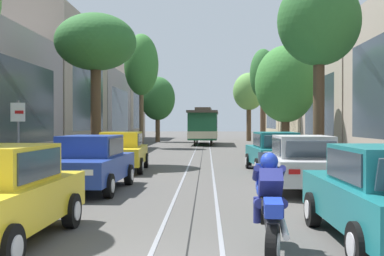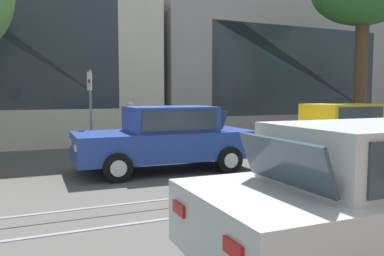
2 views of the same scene
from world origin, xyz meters
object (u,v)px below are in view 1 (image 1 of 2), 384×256
Objects in this scene: street_tree_kerb_left_fourth at (158,99)px; street_tree_kerb_right_far at (249,92)px; street_sign_post at (18,137)px; street_tree_kerb_left_mid at (141,65)px; street_tree_kerb_left_second at (96,44)px; fire_hydrant at (351,174)px; cable_car_trolley at (204,126)px; street_tree_kerb_right_fourth at (263,76)px; parked_car_blue_second_left at (90,163)px; street_tree_kerb_right_mid at (286,84)px; parked_car_silver_second_right at (302,163)px; parked_car_teal_mid_right at (275,152)px; motorcycle_with_rider at (269,203)px; parked_car_yellow_mid_left at (121,151)px; street_tree_kerb_right_second at (319,24)px.

street_tree_kerb_right_far reaches higher than street_tree_kerb_left_fourth.
street_tree_kerb_left_mid is at bearing 90.62° from street_sign_post.
fire_hydrant is at bearing -38.84° from street_tree_kerb_left_second.
street_sign_post is at bearing -89.64° from street_tree_kerb_left_fourth.
street_tree_kerb_right_fourth is at bearing -12.38° from cable_car_trolley.
street_tree_kerb_right_far is at bearing 72.18° from street_tree_kerb_left_second.
cable_car_trolley is at bearing 98.98° from fire_hydrant.
parked_car_blue_second_left is 18.48m from street_tree_kerb_right_mid.
street_tree_kerb_right_fourth is (2.16, 28.21, 5.25)m from parked_car_silver_second_right.
parked_car_teal_mid_right is at bearing -82.88° from cable_car_trolley.
motorcycle_with_rider is at bearing -104.85° from parked_car_silver_second_right.
street_tree_kerb_left_mid is (-1.64, 17.86, 5.62)m from parked_car_yellow_mid_left.
street_tree_kerb_right_mid is 2.67× the size of street_sign_post.
street_tree_kerb_left_mid is 0.97× the size of cable_car_trolley.
street_tree_kerb_right_fourth is (9.97, -6.99, 1.63)m from street_tree_kerb_left_fourth.
street_tree_kerb_right_mid is at bearing -68.98° from cable_car_trolley.
street_tree_kerb_right_second is at bearing 73.02° from parked_car_silver_second_right.
parked_car_silver_second_right is (6.20, -5.40, 0.00)m from parked_car_yellow_mid_left.
cable_car_trolley is (3.17, 23.95, 0.86)m from parked_car_yellow_mid_left.
parked_car_teal_mid_right is (6.08, 5.50, 0.00)m from parked_car_blue_second_left.
street_tree_kerb_right_far is at bearing 85.40° from motorcycle_with_rider.
street_tree_kerb_right_fourth is at bearing 89.51° from street_tree_kerb_right_second.
motorcycle_with_rider is (4.27, -6.68, -0.02)m from parked_car_blue_second_left.
street_sign_post is (0.27, -25.04, -4.85)m from street_tree_kerb_left_mid.
parked_car_blue_second_left is 8.20m from parked_car_teal_mid_right.
street_tree_kerb_right_mid is at bearing 63.01° from parked_car_blue_second_left.
street_sign_post reaches higher than parked_car_yellow_mid_left.
parked_car_blue_second_left is 30.08m from street_tree_kerb_right_fourth.
motorcycle_with_rider is at bearing -105.89° from street_tree_kerb_right_second.
parked_car_teal_mid_right is at bearing 42.15° from parked_car_blue_second_left.
street_tree_kerb_right_second is 4.14× the size of motorcycle_with_rider.
street_tree_kerb_right_second reaches higher than parked_car_blue_second_left.
parked_car_blue_second_left is 6.11m from parked_car_silver_second_right.
street_tree_kerb_left_mid is 1.33× the size of street_tree_kerb_left_fourth.
street_tree_kerb_right_fourth reaches higher than cable_car_trolley.
street_tree_kerb_right_second is at bearing 30.92° from parked_car_teal_mid_right.
street_tree_kerb_right_second is 1.10× the size of street_tree_kerb_right_far.
cable_car_trolley is (-3.01, 24.08, 0.86)m from parked_car_teal_mid_right.
street_tree_kerb_left_mid is 9.11m from cable_car_trolley.
street_tree_kerb_right_fourth is at bearing 72.02° from street_sign_post.
street_tree_kerb_right_far is at bearing 16.17° from street_tree_kerb_left_fourth.
street_tree_kerb_left_second is at bearing -90.11° from street_tree_kerb_left_fourth.
street_tree_kerb_left_fourth is 42.69m from motorcycle_with_rider.
parked_car_silver_second_right is 36.24m from street_tree_kerb_left_fourth.
parked_car_silver_second_right is at bearing 2.13° from parked_car_blue_second_left.
motorcycle_with_rider is 7.74m from street_sign_post.
parked_car_yellow_mid_left is 1.76× the size of street_sign_post.
motorcycle_with_rider is (-3.99, -35.12, -5.26)m from street_tree_kerb_right_fourth.
street_tree_kerb_right_fourth reaches higher than parked_car_silver_second_right.
street_tree_kerb_right_second is 23.84m from cable_car_trolley.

